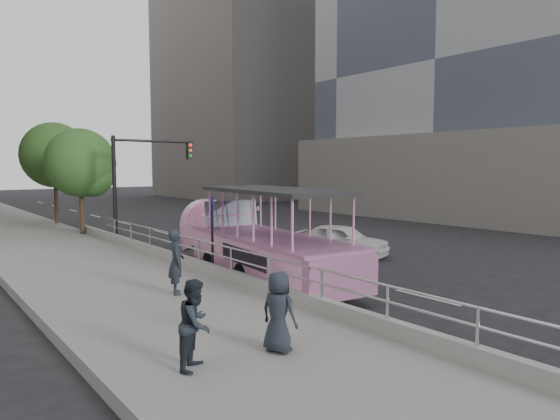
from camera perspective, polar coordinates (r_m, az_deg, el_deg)
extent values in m
plane|color=black|center=(15.70, 8.26, -8.95)|extent=(160.00, 160.00, 0.00)
cube|color=gray|center=(21.53, -23.17, -5.09)|extent=(5.50, 80.00, 0.30)
cube|color=#A2A39D|center=(15.19, -5.57, -7.54)|extent=(0.24, 30.00, 0.36)
cylinder|color=silver|center=(9.51, 21.68, -12.25)|extent=(0.07, 0.07, 0.70)
cylinder|color=silver|center=(10.61, 12.20, -10.20)|extent=(0.07, 0.07, 0.70)
cylinder|color=silver|center=(11.96, 4.78, -8.38)|extent=(0.07, 0.07, 0.70)
cylinder|color=silver|center=(13.46, -1.02, -6.84)|extent=(0.07, 0.07, 0.70)
cylinder|color=silver|center=(15.08, -5.59, -5.58)|extent=(0.07, 0.07, 0.70)
cylinder|color=silver|center=(16.78, -9.24, -4.54)|extent=(0.07, 0.07, 0.70)
cylinder|color=silver|center=(18.55, -12.19, -3.68)|extent=(0.07, 0.07, 0.70)
cylinder|color=silver|center=(20.35, -14.63, -2.96)|extent=(0.07, 0.07, 0.70)
cylinder|color=silver|center=(22.19, -16.66, -2.36)|extent=(0.07, 0.07, 0.70)
cylinder|color=silver|center=(24.06, -18.38, -1.85)|extent=(0.07, 0.07, 0.70)
cylinder|color=silver|center=(15.08, -5.59, -5.58)|extent=(0.06, 22.00, 0.06)
cylinder|color=silver|center=(15.02, -5.60, -4.34)|extent=(0.06, 22.00, 0.06)
cylinder|color=black|center=(13.48, 0.69, -9.49)|extent=(0.40, 0.83, 0.80)
cylinder|color=black|center=(14.58, 7.33, -8.41)|extent=(0.40, 0.83, 0.80)
cylinder|color=black|center=(15.59, -4.19, -7.50)|extent=(0.40, 0.83, 0.80)
cylinder|color=black|center=(16.55, 1.91, -6.75)|extent=(0.40, 0.83, 0.80)
cylinder|color=black|center=(17.81, -7.85, -5.96)|extent=(0.40, 0.83, 0.80)
cylinder|color=black|center=(18.65, -2.29, -5.42)|extent=(0.40, 0.83, 0.80)
cube|color=#E792C3|center=(16.10, -1.37, -5.23)|extent=(3.05, 7.51, 1.11)
cube|color=#E792C3|center=(19.85, -7.52, -2.67)|extent=(2.39, 2.13, 1.39)
cylinder|color=#E792C3|center=(20.51, -8.37, -1.69)|extent=(2.15, 0.86, 2.09)
cube|color=#975882|center=(13.02, 7.02, -7.72)|extent=(2.25, 0.57, 1.11)
cube|color=#975882|center=(16.01, -1.37, -3.08)|extent=(3.19, 7.79, 0.11)
cube|color=#232325|center=(15.56, -0.73, 2.23)|extent=(3.02, 6.11, 0.12)
cube|color=#9099AA|center=(18.34, -5.59, -0.36)|extent=(2.06, 0.42, 0.93)
cube|color=#E792C3|center=(18.72, -6.12, -1.07)|extent=(2.05, 1.11, 0.45)
imported|color=silver|center=(21.21, 7.04, -3.42)|extent=(3.06, 4.31, 1.36)
imported|color=#212830|center=(13.91, -11.78, -5.80)|extent=(0.62, 0.76, 1.78)
imported|color=#212830|center=(8.89, -9.63, -12.70)|extent=(0.96, 0.94, 1.56)
imported|color=#212830|center=(9.51, -0.17, -11.55)|extent=(0.68, 0.86, 1.53)
cylinder|color=black|center=(16.22, -7.74, -3.88)|extent=(0.08, 0.08, 2.56)
cube|color=#0B0A4C|center=(16.09, -7.78, -0.10)|extent=(0.27, 0.59, 0.92)
cube|color=silver|center=(16.10, -7.69, -0.09)|extent=(0.17, 0.38, 0.56)
cylinder|color=black|center=(24.47, -18.38, 2.00)|extent=(0.18, 0.18, 5.20)
cylinder|color=black|center=(25.21, -14.20, 7.64)|extent=(4.20, 0.12, 0.12)
cube|color=black|center=(26.01, -10.32, 6.63)|extent=(0.28, 0.22, 0.85)
sphere|color=red|center=(25.90, -10.19, 7.31)|extent=(0.16, 0.16, 0.16)
cylinder|color=#3E2B1C|center=(27.72, -21.70, 0.03)|extent=(0.22, 0.22, 3.08)
sphere|color=#2A5522|center=(27.63, -21.86, 5.03)|extent=(3.52, 3.52, 3.52)
sphere|color=#2A5522|center=(27.46, -20.85, 3.92)|extent=(2.42, 2.42, 2.42)
cylinder|color=#3E2B1C|center=(33.55, -24.22, 1.08)|extent=(0.22, 0.22, 3.47)
sphere|color=#2A5522|center=(33.49, -24.39, 5.74)|extent=(3.97, 3.97, 3.97)
sphere|color=#2A5522|center=(33.29, -23.56, 4.71)|extent=(2.73, 2.73, 2.73)
cube|color=slate|center=(45.87, 25.69, 3.54)|extent=(26.00, 26.00, 6.00)
cube|color=slate|center=(65.43, -2.64, 15.77)|extent=(20.00, 20.00, 32.00)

